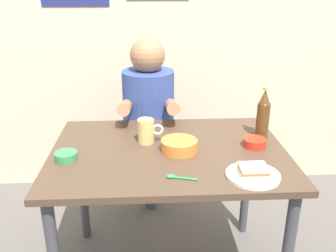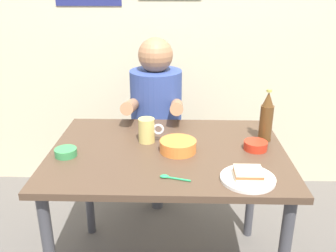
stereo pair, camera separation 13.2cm
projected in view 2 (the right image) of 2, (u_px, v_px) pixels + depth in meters
wall_back at (172, 9)px, 2.51m from camera, size 4.40×0.09×2.60m
dining_table at (168, 167)px, 1.77m from camera, size 1.10×0.80×0.74m
stool at (157, 162)px, 2.47m from camera, size 0.34×0.34×0.45m
person_seated at (156, 103)px, 2.31m from camera, size 0.33×0.56×0.72m
plate_orange at (248, 179)px, 1.47m from camera, size 0.22×0.22×0.01m
sandwich at (248, 173)px, 1.46m from camera, size 0.11×0.09×0.04m
beer_mug at (147, 130)px, 1.80m from camera, size 0.13×0.08×0.12m
beer_bottle at (266, 118)px, 1.80m from camera, size 0.06×0.06×0.26m
soup_bowl_orange at (178, 145)px, 1.71m from camera, size 0.17×0.17×0.05m
sauce_bowl_chili at (256, 145)px, 1.73m from camera, size 0.11×0.11×0.04m
dip_bowl_green at (66, 152)px, 1.67m from camera, size 0.10×0.10×0.03m
spoon at (170, 177)px, 1.49m from camera, size 0.12×0.05×0.01m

